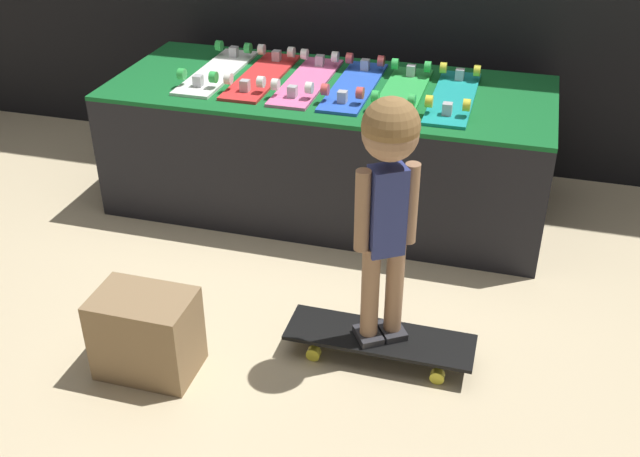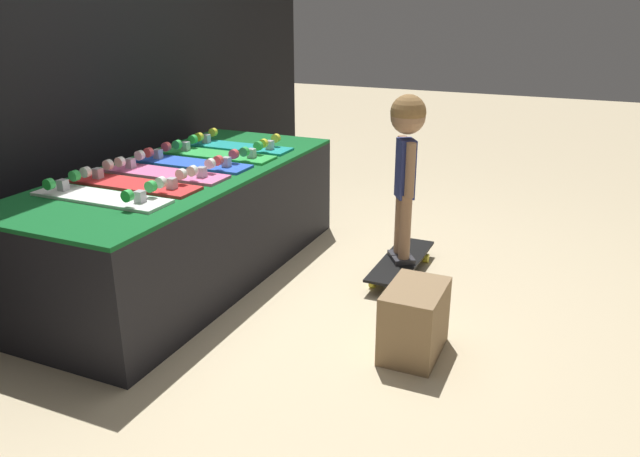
{
  "view_description": "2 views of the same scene",
  "coord_description": "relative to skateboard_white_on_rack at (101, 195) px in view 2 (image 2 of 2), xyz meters",
  "views": [
    {
      "loc": [
        0.86,
        -2.65,
        1.84
      ],
      "look_at": [
        0.16,
        -0.16,
        0.29
      ],
      "focal_mm": 42.0,
      "sensor_mm": 36.0,
      "label": 1
    },
    {
      "loc": [
        -2.66,
        -1.41,
        1.47
      ],
      "look_at": [
        0.21,
        -0.15,
        0.32
      ],
      "focal_mm": 35.0,
      "sensor_mm": 36.0,
      "label": 2
    }
  ],
  "objects": [
    {
      "name": "ground_plane",
      "position": [
        0.58,
        -0.6,
        -0.63
      ],
      "size": [
        16.0,
        16.0,
        0.0
      ],
      "primitive_type": "plane",
      "color": "beige"
    },
    {
      "name": "skateboard_blue_on_rack",
      "position": [
        0.69,
        -0.02,
        0.0
      ],
      "size": [
        0.19,
        0.68,
        0.09
      ],
      "color": "blue",
      "rests_on": "display_rack"
    },
    {
      "name": "skateboard_white_on_rack",
      "position": [
        0.0,
        0.0,
        0.0
      ],
      "size": [
        0.19,
        0.68,
        0.09
      ],
      "color": "white",
      "rests_on": "display_rack"
    },
    {
      "name": "skateboard_on_floor",
      "position": [
        1.07,
        -1.12,
        -0.56
      ],
      "size": [
        0.69,
        0.21,
        0.09
      ],
      "color": "black",
      "rests_on": "ground_plane"
    },
    {
      "name": "child",
      "position": [
        1.07,
        -1.12,
        0.11
      ],
      "size": [
        0.21,
        0.19,
        0.92
      ],
      "rotation": [
        0.0,
        0.0,
        0.57
      ],
      "color": "#2D2D33",
      "rests_on": "skateboard_on_floor"
    },
    {
      "name": "display_rack",
      "position": [
        0.58,
        -0.02,
        -0.32
      ],
      "size": [
        2.07,
        0.87,
        0.61
      ],
      "color": "black",
      "rests_on": "ground_plane"
    },
    {
      "name": "storage_box",
      "position": [
        0.28,
        -1.42,
        -0.47
      ],
      "size": [
        0.35,
        0.23,
        0.31
      ],
      "color": "#8E704C",
      "rests_on": "ground_plane"
    },
    {
      "name": "skateboard_teal_on_rack",
      "position": [
        1.15,
        -0.03,
        0.0
      ],
      "size": [
        0.19,
        0.68,
        0.09
      ],
      "color": "teal",
      "rests_on": "display_rack"
    },
    {
      "name": "skateboard_green_on_rack",
      "position": [
        0.92,
        -0.04,
        0.0
      ],
      "size": [
        0.19,
        0.68,
        0.09
      ],
      "color": "green",
      "rests_on": "display_rack"
    },
    {
      "name": "skateboard_red_on_rack",
      "position": [
        0.23,
        -0.0,
        0.0
      ],
      "size": [
        0.19,
        0.68,
        0.09
      ],
      "color": "red",
      "rests_on": "display_rack"
    },
    {
      "name": "back_wall",
      "position": [
        0.58,
        0.62,
        0.55
      ],
      "size": [
        5.22,
        0.1,
        2.36
      ],
      "color": "black",
      "rests_on": "ground_plane"
    },
    {
      "name": "skateboard_pink_on_rack",
      "position": [
        0.46,
        -0.01,
        0.0
      ],
      "size": [
        0.19,
        0.68,
        0.09
      ],
      "color": "pink",
      "rests_on": "display_rack"
    }
  ]
}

